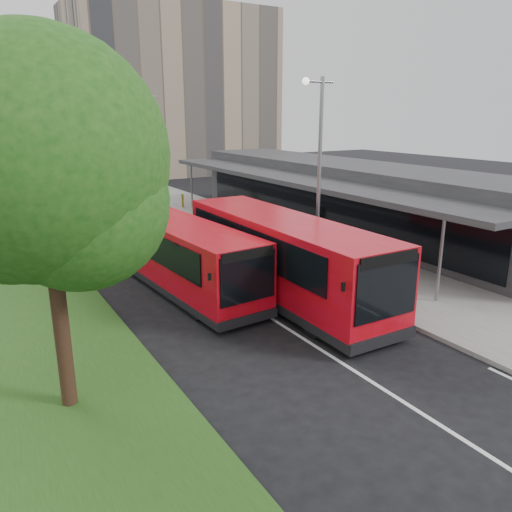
{
  "coord_description": "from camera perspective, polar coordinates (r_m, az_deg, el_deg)",
  "views": [
    {
      "loc": [
        -8.56,
        -14.32,
        6.77
      ],
      "look_at": [
        0.86,
        1.46,
        1.5
      ],
      "focal_mm": 35.0,
      "sensor_mm": 36.0,
      "label": 1
    }
  ],
  "objects": [
    {
      "name": "ground",
      "position": [
        18.0,
        0.04,
        -6.08
      ],
      "size": [
        120.0,
        120.0,
        0.0
      ],
      "primitive_type": "plane",
      "color": "black",
      "rests_on": "ground"
    },
    {
      "name": "pavement",
      "position": [
        37.88,
        -7.76,
        5.68
      ],
      "size": [
        5.0,
        80.0,
        0.15
      ],
      "primitive_type": "cube",
      "color": "slate",
      "rests_on": "ground"
    },
    {
      "name": "lane_centre_line",
      "position": [
        31.28,
        -14.23,
        3.02
      ],
      "size": [
        0.12,
        70.0,
        0.01
      ],
      "primitive_type": "cube",
      "color": "silver",
      "rests_on": "ground"
    },
    {
      "name": "kerb_dashes",
      "position": [
        36.01,
        -11.08,
        4.88
      ],
      "size": [
        0.12,
        56.0,
        0.01
      ],
      "color": "silver",
      "rests_on": "ground"
    },
    {
      "name": "office_block",
      "position": [
        60.71,
        -9.46,
        17.91
      ],
      "size": [
        22.0,
        12.0,
        18.0
      ],
      "primitive_type": "cube",
      "color": "tan",
      "rests_on": "ground"
    },
    {
      "name": "station_building",
      "position": [
        29.96,
        10.13,
        6.68
      ],
      "size": [
        7.7,
        26.0,
        4.0
      ],
      "color": "#29292B",
      "rests_on": "ground"
    },
    {
      "name": "tree_near",
      "position": [
        11.54,
        -23.22,
        8.58
      ],
      "size": [
        5.33,
        5.33,
        8.57
      ],
      "color": "#301D13",
      "rests_on": "ground"
    },
    {
      "name": "lamp_post_near",
      "position": [
        20.77,
        7.08,
        10.21
      ],
      "size": [
        1.44,
        0.28,
        8.0
      ],
      "color": "gray",
      "rests_on": "pavement"
    },
    {
      "name": "lamp_post_far",
      "position": [
        38.52,
        -11.87,
        12.62
      ],
      "size": [
        1.44,
        0.28,
        8.0
      ],
      "color": "gray",
      "rests_on": "pavement"
    },
    {
      "name": "bus_main",
      "position": [
        18.67,
        3.04,
        -0.18
      ],
      "size": [
        2.94,
        10.87,
        3.07
      ],
      "rotation": [
        0.0,
        0.0,
        -0.01
      ],
      "color": "red",
      "rests_on": "ground"
    },
    {
      "name": "bus_second",
      "position": [
        19.8,
        -8.65,
        0.09
      ],
      "size": [
        3.1,
        9.79,
        2.73
      ],
      "rotation": [
        0.0,
        0.0,
        0.07
      ],
      "color": "red",
      "rests_on": "ground"
    },
    {
      "name": "litter_bin",
      "position": [
        29.4,
        -1.62,
        3.8
      ],
      "size": [
        0.56,
        0.56,
        0.81
      ],
      "primitive_type": "cylinder",
      "rotation": [
        0.0,
        0.0,
        -0.3
      ],
      "color": "#3A2017",
      "rests_on": "pavement"
    },
    {
      "name": "bollard",
      "position": [
        36.93,
        -8.38,
        6.27
      ],
      "size": [
        0.16,
        0.16,
        0.97
      ],
      "primitive_type": "cylinder",
      "rotation": [
        0.0,
        0.0,
        0.02
      ],
      "color": "#DFB90B",
      "rests_on": "pavement"
    },
    {
      "name": "car_near",
      "position": [
        54.54,
        -20.41,
        8.56
      ],
      "size": [
        2.6,
        4.0,
        1.27
      ],
      "primitive_type": "imported",
      "rotation": [
        0.0,
        0.0,
        0.33
      ],
      "color": "#5B0F0D",
      "rests_on": "ground"
    },
    {
      "name": "car_far",
      "position": [
        59.94,
        -23.41,
        8.8
      ],
      "size": [
        2.24,
        3.83,
        1.19
      ],
      "primitive_type": "imported",
      "rotation": [
        0.0,
        0.0,
        0.29
      ],
      "color": "navy",
      "rests_on": "ground"
    }
  ]
}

